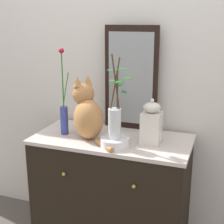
# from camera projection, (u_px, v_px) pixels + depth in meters

# --- Properties ---
(wall_back) EXTENTS (4.40, 0.08, 2.60)m
(wall_back) POSITION_uv_depth(u_px,v_px,m) (128.00, 64.00, 2.40)
(wall_back) COLOR silver
(wall_back) RESTS_ON ground_plane
(sideboard) EXTENTS (1.06, 0.54, 0.85)m
(sideboard) POSITION_uv_depth(u_px,v_px,m) (112.00, 193.00, 2.34)
(sideboard) COLOR black
(sideboard) RESTS_ON ground_plane
(mirror_leaning) EXTENTS (0.38, 0.03, 0.73)m
(mirror_leaning) POSITION_uv_depth(u_px,v_px,m) (131.00, 79.00, 2.31)
(mirror_leaning) COLOR black
(mirror_leaning) RESTS_ON sideboard
(cat_sitting) EXTENTS (0.39, 0.34, 0.42)m
(cat_sitting) POSITION_uv_depth(u_px,v_px,m) (87.00, 113.00, 2.17)
(cat_sitting) COLOR #B37C47
(cat_sitting) RESTS_ON sideboard
(vase_slim_green) EXTENTS (0.07, 0.05, 0.59)m
(vase_slim_green) POSITION_uv_depth(u_px,v_px,m) (64.00, 114.00, 2.25)
(vase_slim_green) COLOR #323F93
(vase_slim_green) RESTS_ON sideboard
(bowl_porcelain) EXTENTS (0.18, 0.18, 0.05)m
(bowl_porcelain) POSITION_uv_depth(u_px,v_px,m) (115.00, 142.00, 2.06)
(bowl_porcelain) COLOR white
(bowl_porcelain) RESTS_ON sideboard
(vase_glass_clear) EXTENTS (0.18, 0.16, 0.53)m
(vase_glass_clear) POSITION_uv_depth(u_px,v_px,m) (115.00, 118.00, 2.02)
(vase_glass_clear) COLOR silver
(vase_glass_clear) RESTS_ON bowl_porcelain
(jar_lidded_porcelain) EXTENTS (0.12, 0.12, 0.30)m
(jar_lidded_porcelain) POSITION_uv_depth(u_px,v_px,m) (151.00, 124.00, 2.09)
(jar_lidded_porcelain) COLOR silver
(jar_lidded_porcelain) RESTS_ON sideboard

